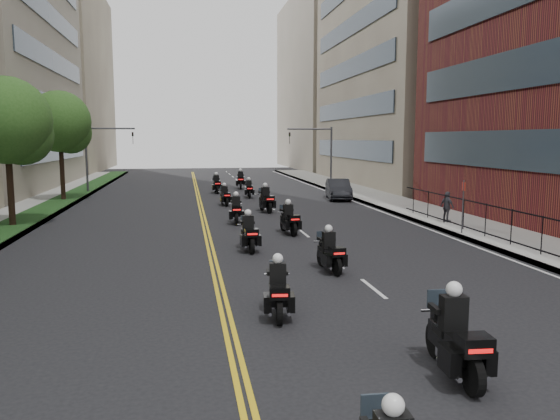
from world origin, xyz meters
The scene contains 22 objects.
sidewalk_right centered at (12.00, 25.00, 0.07)m, with size 4.00×90.00×0.15m, color gray.
sidewalk_left centered at (-12.00, 25.00, 0.07)m, with size 4.00×90.00×0.15m, color gray.
grass_strip centered at (-11.20, 25.00, 0.17)m, with size 2.00×90.00×0.04m, color #143413.
building_right_tan centered at (21.48, 48.00, 15.00)m, with size 15.11×28.00×30.00m.
building_right_far centered at (21.50, 78.00, 13.00)m, with size 15.00×28.00×26.00m, color gray.
building_left_far centered at (-22.00, 78.00, 13.00)m, with size 16.00×28.00×26.00m, color #80705D.
iron_fence centered at (11.00, 12.00, 0.90)m, with size 0.05×28.00×1.50m.
traffic_signal_right centered at (9.54, 42.00, 3.70)m, with size 4.09×0.20×5.60m.
traffic_signal_left centered at (-9.54, 42.00, 3.70)m, with size 4.09×0.20×5.60m.
motorcycle_1 centered at (2.63, 3.78, 0.73)m, with size 0.65×2.51×1.85m.
motorcycle_2 centered at (-0.12, 7.94, 0.64)m, with size 0.64×2.21×1.63m.
motorcycle_3 centered at (2.46, 12.40, 0.64)m, with size 0.61×2.19×1.61m.
motorcycle_4 centered at (0.09, 16.39, 0.67)m, with size 0.55×2.29×1.69m.
motorcycle_5 centered at (2.45, 19.94, 0.66)m, with size 0.69×2.27×1.68m.
motorcycle_6 centered at (0.26, 23.75, 0.68)m, with size 0.57×2.33×1.72m.
motorcycle_7 centered at (2.51, 27.99, 0.72)m, with size 0.74×2.47×1.83m.
motorcycle_8 centered at (0.22, 31.77, 0.62)m, with size 0.62×2.11×1.56m.
motorcycle_9 centered at (2.43, 36.46, 0.63)m, with size 0.50×2.15×1.59m.
motorcycle_10 centered at (0.14, 40.45, 0.70)m, with size 0.57×2.40×1.77m.
motorcycle_11 centered at (2.55, 44.12, 0.73)m, with size 0.68×2.52×1.86m.
parked_sedan centered at (8.97, 34.18, 0.77)m, with size 1.62×4.64×1.53m, color black.
pedestrian_c centered at (11.28, 21.28, 0.97)m, with size 0.96×0.40×1.63m, color #45444C.
Camera 1 is at (-2.41, -5.55, 4.58)m, focal length 35.00 mm.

